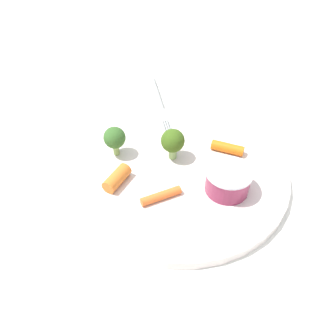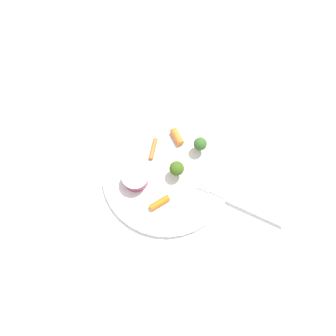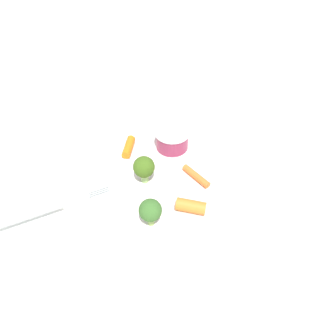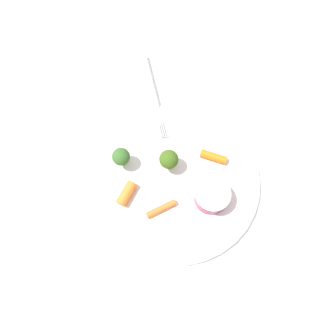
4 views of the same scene
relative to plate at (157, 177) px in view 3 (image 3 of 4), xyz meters
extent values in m
plane|color=white|center=(0.00, 0.00, -0.01)|extent=(2.40, 2.40, 0.00)
cylinder|color=silver|center=(0.00, 0.00, 0.00)|extent=(0.28, 0.28, 0.01)
cylinder|color=#8D2C4B|center=(-0.06, 0.02, 0.02)|extent=(0.05, 0.05, 0.03)
cylinder|color=silver|center=(-0.06, 0.02, 0.04)|extent=(0.06, 0.06, 0.00)
cylinder|color=#91B969|center=(0.01, -0.02, 0.01)|extent=(0.01, 0.01, 0.02)
sphere|color=#3D5D19|center=(0.01, -0.02, 0.03)|extent=(0.03, 0.03, 0.03)
cylinder|color=#90B35C|center=(0.09, 0.00, 0.01)|extent=(0.01, 0.01, 0.02)
sphere|color=#366227|center=(0.09, 0.00, 0.03)|extent=(0.03, 0.03, 0.03)
cylinder|color=orange|center=(0.01, 0.06, 0.01)|extent=(0.04, 0.04, 0.01)
cylinder|color=orange|center=(0.07, 0.05, 0.01)|extent=(0.02, 0.04, 0.02)
cylinder|color=orange|center=(-0.05, -0.05, 0.01)|extent=(0.04, 0.02, 0.01)
cube|color=#AEB6B4|center=(0.09, -0.16, 0.01)|extent=(0.08, 0.15, 0.00)
cube|color=#AEB6B4|center=(0.04, -0.08, 0.01)|extent=(0.02, 0.03, 0.00)
cube|color=#AEB6B4|center=(0.04, -0.08, 0.01)|extent=(0.02, 0.03, 0.00)
cube|color=#AEB6B4|center=(0.04, -0.08, 0.01)|extent=(0.02, 0.03, 0.00)
cube|color=#AEB6B4|center=(0.05, -0.07, 0.01)|extent=(0.02, 0.03, 0.00)
camera|label=1|loc=(-0.08, 0.30, 0.30)|focal=34.72mm
camera|label=2|loc=(-0.12, -0.17, 0.58)|focal=30.15mm
camera|label=3|loc=(0.31, 0.03, 0.32)|focal=31.46mm
camera|label=4|loc=(-0.04, 0.17, 0.47)|focal=32.20mm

